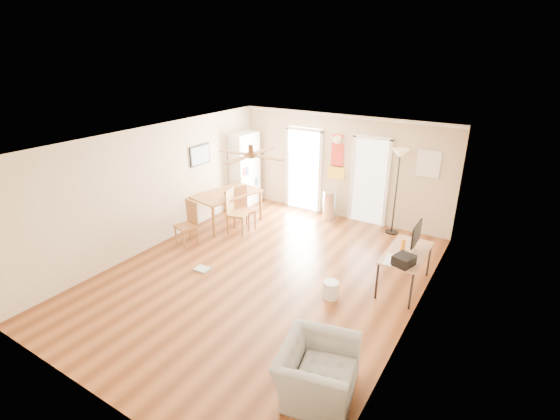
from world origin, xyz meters
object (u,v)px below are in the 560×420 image
Objects in this scene: armchair at (317,371)px; dining_table at (227,208)px; dining_chair_near at (186,224)px; computer_desk at (404,269)px; bookshelf at (245,170)px; trash_can at (330,205)px; dining_chair_right_a at (244,209)px; dining_chair_right_b at (238,211)px; printer at (404,260)px; wastebasket_a at (331,290)px; torchiere_lamp at (396,192)px.

dining_table is at bearing 37.84° from armchair.
computer_desk is (4.56, 0.80, -0.13)m from dining_chair_near.
bookshelf is 2.51m from trash_can.
armchair is (-0.22, -3.01, -0.02)m from computer_desk.
dining_chair_right_a is 0.97× the size of dining_chair_right_b.
dining_chair_right_b is at bearing -175.14° from printer.
bookshelf is 4.95m from wastebasket_a.
bookshelf is 1.87m from dining_chair_right_b.
dining_chair_right_b is 1.08× the size of dining_chair_near.
dining_table is 1.39m from dining_chair_near.
dining_chair_right_a is 3.23× the size of wastebasket_a.
computer_desk reaches higher than armchair.
printer is at bearing -45.63° from trash_can.
dining_table is at bearing -156.24° from torchiere_lamp.
computer_desk is at bearing -10.14° from bookshelf.
bookshelf is 1.68m from dining_chair_right_a.
bookshelf is 1.26× the size of dining_table.
dining_table is 1.56× the size of dining_chair_right_a.
printer is 1.33m from wastebasket_a.
trash_can is at bearing 150.16° from printer.
torchiere_lamp is at bearing 1.20° from trash_can.
dining_chair_near is (-0.59, -1.10, -0.04)m from dining_chair_right_b.
torchiere_lamp reaches higher than printer.
dining_chair_right_b is 3.34× the size of wastebasket_a.
dining_table reaches higher than trash_can.
torchiere_lamp reaches higher than dining_chair_right_b.
trash_can is (1.48, 1.60, -0.14)m from dining_chair_right_a.
armchair is (4.30, -3.59, -0.06)m from dining_table.
printer is (0.08, -0.49, 0.44)m from computer_desk.
dining_chair_right_b is 3.30m from wastebasket_a.
trash_can is 0.56× the size of computer_desk.
wastebasket_a is at bearing -137.14° from printer.
trash_can is (1.48, 1.85, -0.16)m from dining_chair_right_b.
dining_chair_near is at bearing -170.01° from computer_desk.
trash_can reaches higher than armchair.
computer_desk is at bearing -7.29° from dining_table.
dining_chair_right_a is at bearing -151.99° from torchiere_lamp.
bookshelf reaches higher than printer.
dining_chair_near is at bearing -72.21° from bookshelf.
dining_chair_right_a reaches higher than computer_desk.
armchair is (0.74, -1.99, 0.18)m from wastebasket_a.
dining_chair_near reaches higher than computer_desk.
wastebasket_a is at bearing -126.47° from dining_chair_right_b.
armchair is (0.67, -5.19, -0.67)m from torchiere_lamp.
dining_chair_near is at bearing 175.62° from dining_chair_right_a.
bookshelf is at bearing 106.64° from dining_table.
dining_chair_right_b is 3.15× the size of printer.
dining_chair_right_b is 3.98m from computer_desk.
dining_table is 0.56m from dining_chair_right_a.
trash_can reaches higher than computer_desk.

